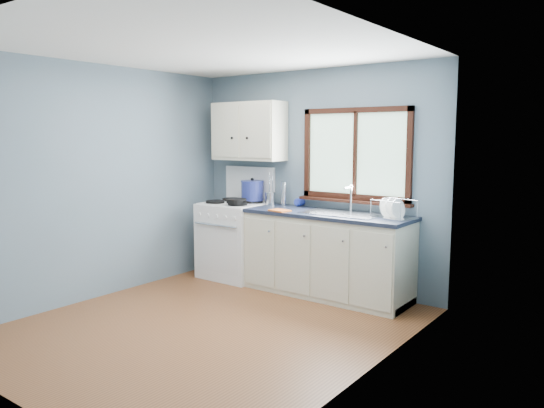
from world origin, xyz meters
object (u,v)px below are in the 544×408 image
Objects in this scene: thermos at (284,194)px; base_cabinets at (327,259)px; skillet at (237,201)px; utensil_crock at (270,198)px; sink at (342,220)px; stockpot at (252,190)px; gas_range at (235,238)px; dish_rack at (393,213)px.

base_cabinets is at bearing -14.97° from thermos.
utensil_crock is at bearing 55.52° from skillet.
sink reaches higher than thermos.
stockpot is (-1.32, 0.12, 0.22)m from sink.
utensil_crock is (-0.88, 0.15, 0.59)m from base_cabinets.
sink is at bearing 0.71° from gas_range.
base_cabinets is 1.07m from utensil_crock.
skillet is 0.33m from stockpot.
dish_rack is at bearing 2.00° from gas_range.
utensil_crock reaches higher than base_cabinets.
utensil_crock is (0.24, 0.34, 0.02)m from skillet.
gas_range is 3.76× the size of skillet.
sink reaches higher than skillet.
stockpot is 0.43m from thermos.
base_cabinets is at bearing -9.52° from utensil_crock.
utensil_crock reaches higher than skillet.
base_cabinets is 4.17× the size of dish_rack.
thermos is at bearing 19.82° from gas_range.
sink is 1.32m from skillet.
base_cabinets is 0.48m from sink.
gas_range reaches higher than sink.
utensil_crock is at bearing -169.81° from dish_rack.
dish_rack is (1.46, -0.14, -0.09)m from thermos.
sink is at bearing -161.01° from dish_rack.
utensil_crock is 1.62m from dish_rack.
gas_range is 0.55m from skillet.
gas_range is 1.31m from base_cabinets.
base_cabinets is at bearing 10.62° from skillet.
gas_range is 0.74× the size of base_cabinets.
thermos is 0.63× the size of dish_rack.
base_cabinets is at bearing 179.87° from sink.
utensil_crock is at bearing 21.54° from gas_range.
stockpot is 0.27m from utensil_crock.
utensil_crock is 0.18m from thermos.
skillet is (0.18, -0.17, 0.49)m from gas_range.
gas_range is at bearing -179.18° from base_cabinets.
utensil_crock reaches higher than sink.
dish_rack is (1.62, -0.10, -0.03)m from utensil_crock.
dish_rack reaches higher than base_cabinets.
thermos is (-0.72, 0.19, 0.65)m from base_cabinets.
utensil_crock is (-1.06, 0.15, 0.14)m from sink.
dish_rack is at bearing -3.37° from utensil_crock.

